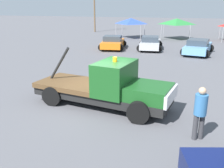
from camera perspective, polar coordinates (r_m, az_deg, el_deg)
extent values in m
plane|color=#545459|center=(11.30, -2.44, -4.86)|extent=(160.00, 160.00, 0.00)
cube|color=black|center=(11.11, -2.48, -2.35)|extent=(6.30, 2.81, 0.35)
cube|color=#19511E|center=(10.15, 8.45, -1.80)|extent=(1.96, 1.98, 0.55)
cube|color=silver|center=(9.95, 13.39, -2.68)|extent=(0.42, 1.82, 0.50)
cube|color=#19511E|center=(10.55, 0.66, 1.49)|extent=(1.66, 2.22, 1.37)
cube|color=brown|center=(11.78, -9.02, 0.09)|extent=(3.34, 2.50, 0.22)
cylinder|color=black|center=(11.94, -11.91, 4.59)|extent=(1.19, 0.31, 1.63)
cylinder|color=orange|center=(10.36, 0.68, 5.66)|extent=(0.18, 0.18, 0.20)
cylinder|color=black|center=(11.23, 9.42, -2.83)|extent=(0.88, 0.26, 0.88)
cylinder|color=black|center=(9.52, 6.02, -6.52)|extent=(0.88, 0.26, 0.88)
cylinder|color=black|center=(12.89, -8.19, -0.05)|extent=(0.88, 0.26, 0.88)
cylinder|color=black|center=(11.44, -13.56, -2.70)|extent=(0.88, 0.26, 0.88)
cylinder|color=black|center=(7.28, 21.13, -16.89)|extent=(0.68, 0.22, 0.68)
cylinder|color=#38383D|center=(8.96, 19.75, -9.13)|extent=(0.17, 0.17, 0.89)
cylinder|color=#38383D|center=(8.85, 18.49, -9.33)|extent=(0.17, 0.17, 0.89)
cylinder|color=teal|center=(8.59, 19.66, -4.47)|extent=(0.41, 0.41, 0.70)
sphere|color=tan|center=(8.43, 19.99, -1.50)|extent=(0.24, 0.24, 0.24)
cube|color=orange|center=(25.80, 0.21, 9.26)|extent=(2.55, 4.49, 0.60)
cube|color=#333D47|center=(25.52, 0.14, 10.41)|extent=(1.96, 2.02, 0.50)
cylinder|color=black|center=(27.38, -1.32, 9.33)|extent=(0.68, 0.22, 0.68)
cylinder|color=black|center=(27.15, 2.58, 9.24)|extent=(0.68, 0.22, 0.68)
cylinder|color=black|center=(24.57, -2.41, 8.35)|extent=(0.68, 0.22, 0.68)
cylinder|color=black|center=(24.31, 1.92, 8.25)|extent=(0.68, 0.22, 0.68)
cube|color=#B7B7BC|center=(25.68, 8.72, 9.02)|extent=(2.23, 4.66, 0.60)
cube|color=#333D47|center=(25.38, 8.75, 10.17)|extent=(1.77, 2.04, 0.50)
cylinder|color=black|center=(27.27, 7.02, 9.17)|extent=(0.68, 0.22, 0.68)
cylinder|color=black|center=(27.20, 10.70, 8.97)|extent=(0.68, 0.22, 0.68)
cylinder|color=black|center=(24.25, 6.45, 8.13)|extent=(0.68, 0.22, 0.68)
cylinder|color=black|center=(24.17, 10.57, 7.91)|extent=(0.68, 0.22, 0.68)
cube|color=#669ED1|center=(24.43, 19.04, 7.82)|extent=(2.76, 5.16, 0.60)
cube|color=#333D47|center=(24.11, 19.09, 9.03)|extent=(2.04, 2.32, 0.50)
cylinder|color=black|center=(26.22, 17.52, 8.15)|extent=(0.68, 0.22, 0.68)
cylinder|color=black|center=(26.00, 21.54, 7.66)|extent=(0.68, 0.22, 0.68)
cylinder|color=black|center=(22.98, 16.12, 7.02)|extent=(0.68, 0.22, 0.68)
cylinder|color=black|center=(22.73, 20.70, 6.46)|extent=(0.68, 0.22, 0.68)
cylinder|color=#9E9EA3|center=(33.13, 0.92, 11.84)|extent=(0.07, 0.07, 1.89)
cylinder|color=#9E9EA3|center=(32.42, 6.55, 11.60)|extent=(0.07, 0.07, 1.89)
cylinder|color=#9E9EA3|center=(36.24, 2.33, 12.34)|extent=(0.07, 0.07, 1.89)
cylinder|color=#9E9EA3|center=(35.59, 7.50, 12.11)|extent=(0.07, 0.07, 1.89)
pyramid|color=#2D4CB7|center=(34.20, 4.38, 14.18)|extent=(3.24, 3.24, 0.73)
cylinder|color=#9E9EA3|center=(32.47, 11.16, 11.41)|extent=(0.07, 0.07, 1.89)
cylinder|color=#9E9EA3|center=(32.33, 17.39, 10.92)|extent=(0.07, 0.07, 1.89)
cylinder|color=#9E9EA3|center=(35.91, 11.73, 11.95)|extent=(0.07, 0.07, 1.89)
cylinder|color=#9E9EA3|center=(35.78, 17.37, 11.50)|extent=(0.07, 0.07, 1.89)
pyramid|color=#287F38|center=(33.97, 14.59, 13.68)|extent=(3.47, 3.47, 0.74)
cylinder|color=#9E9EA3|center=(33.01, 23.96, 10.22)|extent=(0.07, 0.07, 1.76)
cylinder|color=#9E9EA3|center=(35.97, 23.42, 10.79)|extent=(0.07, 0.07, 1.76)
cylinder|color=brown|center=(42.14, -4.07, 18.10)|extent=(0.24, 0.24, 9.29)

